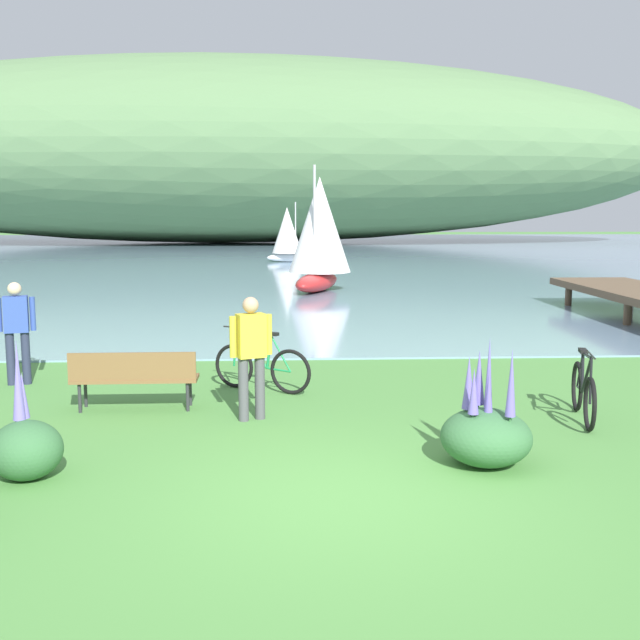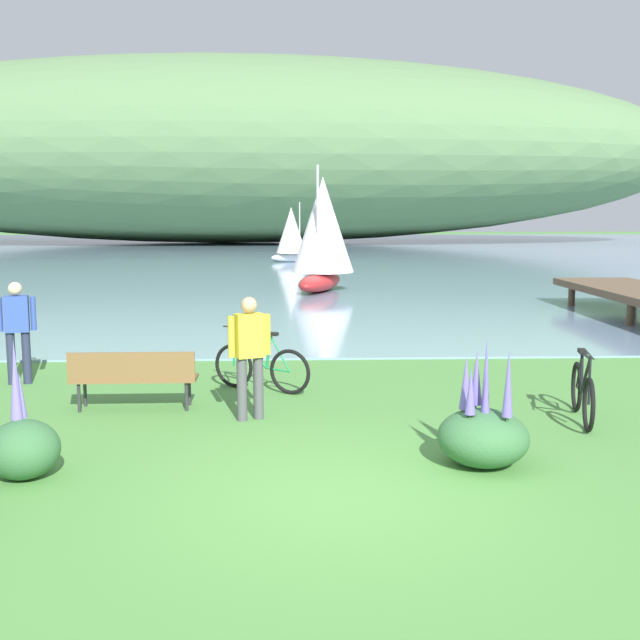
% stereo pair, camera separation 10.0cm
% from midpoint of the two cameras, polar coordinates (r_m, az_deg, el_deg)
% --- Properties ---
extents(ground_plane, '(200.00, 200.00, 0.00)m').
position_cam_midpoint_polar(ground_plane, '(7.83, 1.50, -13.23)').
color(ground_plane, '#518E42').
extents(bay_water, '(180.00, 80.00, 0.04)m').
position_cam_midpoint_polar(bay_water, '(54.53, -1.71, 5.15)').
color(bay_water, '#7A99B2').
rests_on(bay_water, ground).
extents(distant_hillside, '(85.12, 28.00, 16.37)m').
position_cam_midpoint_polar(distant_hillside, '(70.79, -7.10, 12.42)').
color(distant_hillside, '#567A4C').
rests_on(distant_hillside, bay_water).
extents(park_bench_near_camera, '(1.80, 0.49, 0.88)m').
position_cam_midpoint_polar(park_bench_near_camera, '(11.29, -13.58, -4.02)').
color(park_bench_near_camera, brown).
rests_on(park_bench_near_camera, ground).
extents(bicycle_leaning_near_bench, '(0.45, 1.74, 1.01)m').
position_cam_midpoint_polar(bicycle_leaning_near_bench, '(11.06, 19.35, -5.16)').
color(bicycle_leaning_near_bench, black).
rests_on(bicycle_leaning_near_bench, ground).
extents(bicycle_beside_path, '(1.57, 0.92, 1.01)m').
position_cam_midpoint_polar(bicycle_beside_path, '(12.21, -4.22, -3.49)').
color(bicycle_beside_path, black).
rests_on(bicycle_beside_path, ground).
extents(person_at_shoreline, '(0.60, 0.30, 1.71)m').
position_cam_midpoint_polar(person_at_shoreline, '(13.50, -21.58, -0.42)').
color(person_at_shoreline, '#282D47').
rests_on(person_at_shoreline, ground).
extents(person_on_the_grass, '(0.57, 0.35, 1.71)m').
position_cam_midpoint_polar(person_on_the_grass, '(10.42, -5.03, -2.26)').
color(person_on_the_grass, '#4C4C51').
rests_on(person_on_the_grass, ground).
extents(echium_bush_closest_to_camera, '(0.78, 0.78, 1.51)m').
position_cam_midpoint_polar(echium_bush_closest_to_camera, '(8.85, -21.11, -8.70)').
color(echium_bush_closest_to_camera, '#386B3D').
rests_on(echium_bush_closest_to_camera, ground).
extents(echium_bush_mid_cluster, '(1.03, 1.03, 1.46)m').
position_cam_midpoint_polar(echium_bush_mid_cluster, '(8.87, 12.45, -8.31)').
color(echium_bush_mid_cluster, '#386B3D').
rests_on(echium_bush_mid_cluster, ground).
extents(sailboat_mid_bay, '(2.84, 3.90, 4.42)m').
position_cam_midpoint_polar(sailboat_mid_bay, '(27.30, 0.29, 6.60)').
color(sailboat_mid_bay, '#B22323').
rests_on(sailboat_mid_bay, bay_water).
extents(sailboat_toward_hillside, '(2.96, 2.00, 3.35)m').
position_cam_midpoint_polar(sailboat_toward_hillside, '(43.03, -2.06, 6.48)').
color(sailboat_toward_hillside, white).
rests_on(sailboat_toward_hillside, bay_water).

